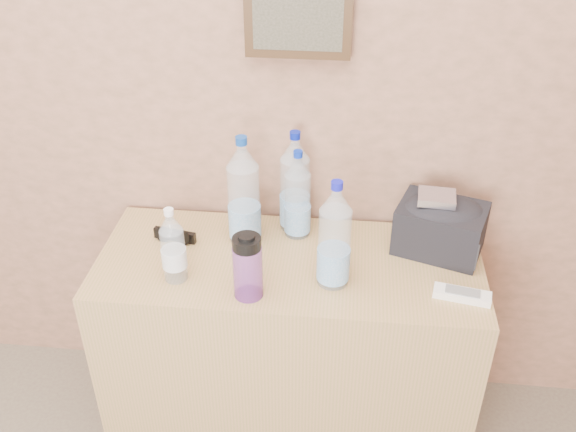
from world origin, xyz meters
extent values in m
plane|color=tan|center=(0.00, 2.00, 1.35)|extent=(4.00, 0.00, 4.00)
cube|color=tan|center=(0.32, 1.74, 0.36)|extent=(1.16, 0.48, 0.73)
cylinder|color=silver|center=(0.18, 1.84, 0.88)|extent=(0.10, 0.10, 0.31)
cylinder|color=#0F3E9A|center=(0.18, 1.84, 1.07)|extent=(0.03, 0.03, 0.02)
cylinder|color=silver|center=(0.32, 1.93, 0.87)|extent=(0.09, 0.09, 0.30)
cylinder|color=#07189A|center=(0.32, 1.93, 1.05)|extent=(0.03, 0.03, 0.02)
cylinder|color=white|center=(0.33, 1.89, 0.85)|extent=(0.08, 0.08, 0.26)
cylinder|color=#0C2AAD|center=(0.33, 1.89, 1.01)|extent=(0.03, 0.03, 0.02)
cylinder|color=silver|center=(0.46, 1.66, 0.87)|extent=(0.09, 0.09, 0.29)
cylinder|color=#1417BD|center=(0.46, 1.66, 1.05)|extent=(0.03, 0.03, 0.02)
cylinder|color=silver|center=(0.01, 1.62, 0.83)|extent=(0.07, 0.07, 0.20)
cylinder|color=white|center=(0.01, 1.62, 0.95)|extent=(0.03, 0.03, 0.02)
cylinder|color=purple|center=(0.23, 1.57, 0.81)|extent=(0.08, 0.08, 0.16)
cylinder|color=black|center=(0.23, 1.57, 0.91)|extent=(0.08, 0.08, 0.04)
cube|color=beige|center=(0.82, 1.62, 0.74)|extent=(0.16, 0.08, 0.02)
cube|color=white|center=(0.75, 1.85, 0.91)|extent=(0.12, 0.10, 0.02)
camera|label=1|loc=(0.48, 0.21, 1.90)|focal=40.00mm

